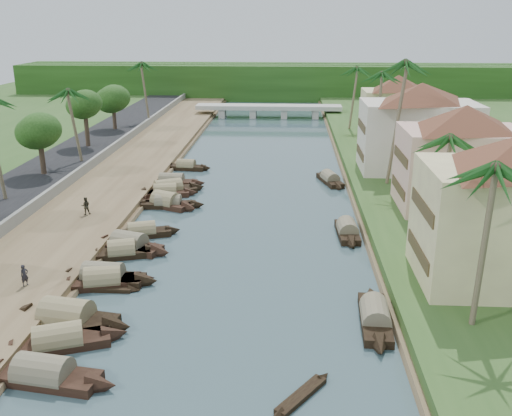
# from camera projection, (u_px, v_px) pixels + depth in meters

# --- Properties ---
(ground) EXTENTS (220.00, 220.00, 0.00)m
(ground) POSITION_uv_depth(u_px,v_px,m) (233.00, 276.00, 42.59)
(ground) COLOR #395056
(ground) RESTS_ON ground
(left_bank) EXTENTS (10.00, 180.00, 0.80)m
(left_bank) POSITION_uv_depth(u_px,v_px,m) (105.00, 191.00, 62.29)
(left_bank) COLOR brown
(left_bank) RESTS_ON ground
(right_bank) EXTENTS (16.00, 180.00, 1.20)m
(right_bank) POSITION_uv_depth(u_px,v_px,m) (430.00, 195.00, 60.30)
(right_bank) COLOR #2D4E1F
(right_bank) RESTS_ON ground
(road) EXTENTS (8.00, 180.00, 1.40)m
(road) POSITION_uv_depth(u_px,v_px,m) (29.00, 187.00, 62.66)
(road) COLOR black
(road) RESTS_ON ground
(retaining_wall) EXTENTS (0.40, 180.00, 1.10)m
(retaining_wall) POSITION_uv_depth(u_px,v_px,m) (67.00, 182.00, 62.22)
(retaining_wall) COLOR gray
(retaining_wall) RESTS_ON left_bank
(treeline) EXTENTS (120.00, 14.00, 8.00)m
(treeline) POSITION_uv_depth(u_px,v_px,m) (273.00, 81.00, 136.03)
(treeline) COLOR #1A3C10
(treeline) RESTS_ON ground
(bridge) EXTENTS (28.00, 4.00, 2.40)m
(bridge) POSITION_uv_depth(u_px,v_px,m) (269.00, 109.00, 110.23)
(bridge) COLOR #AAA99F
(bridge) RESTS_ON ground
(building_mid) EXTENTS (14.11, 14.11, 9.70)m
(building_mid) POSITION_uv_depth(u_px,v_px,m) (461.00, 157.00, 52.81)
(building_mid) COLOR #DEA59D
(building_mid) RESTS_ON right_bank
(building_far) EXTENTS (15.59, 15.59, 10.20)m
(building_far) POSITION_uv_depth(u_px,v_px,m) (419.00, 127.00, 66.05)
(building_far) COLOR beige
(building_far) RESTS_ON right_bank
(building_distant) EXTENTS (12.62, 12.62, 9.20)m
(building_distant) POSITION_uv_depth(u_px,v_px,m) (397.00, 106.00, 85.09)
(building_distant) COLOR beige
(building_distant) RESTS_ON right_bank
(sampan_0) EXTENTS (8.64, 2.95, 2.23)m
(sampan_0) POSITION_uv_depth(u_px,v_px,m) (44.00, 375.00, 30.11)
(sampan_0) COLOR black
(sampan_0) RESTS_ON ground
(sampan_1) EXTENTS (9.10, 3.50, 2.59)m
(sampan_1) POSITION_uv_depth(u_px,v_px,m) (67.00, 318.00, 35.78)
(sampan_1) COLOR black
(sampan_1) RESTS_ON ground
(sampan_2) EXTENTS (8.19, 4.46, 2.16)m
(sampan_2) POSITION_uv_depth(u_px,v_px,m) (59.00, 342.00, 33.23)
(sampan_2) COLOR black
(sampan_2) RESTS_ON ground
(sampan_3) EXTENTS (8.46, 2.34, 2.25)m
(sampan_3) POSITION_uv_depth(u_px,v_px,m) (103.00, 277.00, 41.49)
(sampan_3) COLOR black
(sampan_3) RESTS_ON ground
(sampan_4) EXTENTS (7.72, 3.39, 2.16)m
(sampan_4) POSITION_uv_depth(u_px,v_px,m) (103.00, 281.00, 40.88)
(sampan_4) COLOR black
(sampan_4) RESTS_ON ground
(sampan_5) EXTENTS (6.54, 3.33, 2.06)m
(sampan_5) POSITION_uv_depth(u_px,v_px,m) (122.00, 252.00, 45.94)
(sampan_5) COLOR black
(sampan_5) RESTS_ON ground
(sampan_6) EXTENTS (8.01, 4.28, 2.33)m
(sampan_6) POSITION_uv_depth(u_px,v_px,m) (129.00, 245.00, 47.28)
(sampan_6) COLOR black
(sampan_6) RESTS_ON ground
(sampan_7) EXTENTS (7.09, 3.57, 1.91)m
(sampan_7) POSITION_uv_depth(u_px,v_px,m) (142.00, 232.00, 50.21)
(sampan_7) COLOR black
(sampan_7) RESTS_ON ground
(sampan_8) EXTENTS (7.58, 4.91, 2.33)m
(sampan_8) POSITION_uv_depth(u_px,v_px,m) (166.00, 203.00, 58.24)
(sampan_8) COLOR black
(sampan_8) RESTS_ON ground
(sampan_9) EXTENTS (7.66, 1.84, 1.96)m
(sampan_9) POSITION_uv_depth(u_px,v_px,m) (168.00, 204.00, 57.98)
(sampan_9) COLOR black
(sampan_9) RESTS_ON ground
(sampan_10) EXTENTS (7.28, 2.66, 2.00)m
(sampan_10) POSITION_uv_depth(u_px,v_px,m) (165.00, 193.00, 61.65)
(sampan_10) COLOR black
(sampan_10) RESTS_ON ground
(sampan_11) EXTENTS (8.44, 5.44, 2.41)m
(sampan_11) POSITION_uv_depth(u_px,v_px,m) (168.00, 190.00, 62.52)
(sampan_11) COLOR black
(sampan_11) RESTS_ON ground
(sampan_12) EXTENTS (8.17, 1.96, 1.96)m
(sampan_12) POSITION_uv_depth(u_px,v_px,m) (172.00, 181.00, 65.86)
(sampan_12) COLOR black
(sampan_12) RESTS_ON ground
(sampan_13) EXTENTS (6.71, 2.09, 1.86)m
(sampan_13) POSITION_uv_depth(u_px,v_px,m) (186.00, 167.00, 72.48)
(sampan_13) COLOR black
(sampan_13) RESTS_ON ground
(sampan_14) EXTENTS (2.06, 8.68, 2.10)m
(sampan_14) POSITION_uv_depth(u_px,v_px,m) (375.00, 317.00, 35.97)
(sampan_14) COLOR black
(sampan_14) RESTS_ON ground
(sampan_15) EXTENTS (1.93, 7.54, 2.03)m
(sampan_15) POSITION_uv_depth(u_px,v_px,m) (347.00, 231.00, 50.56)
(sampan_15) COLOR black
(sampan_15) RESTS_ON ground
(sampan_16) EXTENTS (3.48, 7.78, 1.92)m
(sampan_16) POSITION_uv_depth(u_px,v_px,m) (330.00, 179.00, 66.70)
(sampan_16) COLOR black
(sampan_16) RESTS_ON ground
(canoe_0) EXTENTS (3.56, 4.58, 0.68)m
(canoe_0) POSITION_uv_depth(u_px,v_px,m) (301.00, 396.00, 28.94)
(canoe_0) COLOR black
(canoe_0) RESTS_ON ground
(canoe_1) EXTENTS (5.06, 0.83, 0.82)m
(canoe_1) POSITION_uv_depth(u_px,v_px,m) (106.00, 289.00, 40.32)
(canoe_1) COLOR black
(canoe_1) RESTS_ON ground
(canoe_2) EXTENTS (5.53, 1.08, 0.80)m
(canoe_2) POSITION_uv_depth(u_px,v_px,m) (168.00, 206.00, 58.24)
(canoe_2) COLOR black
(canoe_2) RESTS_ON ground
(palm_0) EXTENTS (3.20, 3.20, 11.11)m
(palm_0) POSITION_uv_depth(u_px,v_px,m) (493.00, 171.00, 30.67)
(palm_0) COLOR #6C5F48
(palm_0) RESTS_ON ground
(palm_1) EXTENTS (3.20, 3.20, 9.82)m
(palm_1) POSITION_uv_depth(u_px,v_px,m) (442.00, 140.00, 44.62)
(palm_1) COLOR #6C5F48
(palm_1) RESTS_ON ground
(palm_2) EXTENTS (3.20, 3.20, 14.44)m
(palm_2) POSITION_uv_depth(u_px,v_px,m) (398.00, 66.00, 58.18)
(palm_2) COLOR #6C5F48
(palm_2) RESTS_ON ground
(palm_3) EXTENTS (3.20, 3.20, 11.84)m
(palm_3) POSITION_uv_depth(u_px,v_px,m) (381.00, 75.00, 74.89)
(palm_3) COLOR #6C5F48
(palm_3) RESTS_ON ground
(palm_6) EXTENTS (3.20, 3.20, 10.25)m
(palm_6) POSITION_uv_depth(u_px,v_px,m) (73.00, 92.00, 68.42)
(palm_6) COLOR #6C5F48
(palm_6) RESTS_ON ground
(palm_7) EXTENTS (3.20, 3.20, 11.23)m
(palm_7) POSITION_uv_depth(u_px,v_px,m) (353.00, 69.00, 89.98)
(palm_7) COLOR #6C5F48
(palm_7) RESTS_ON ground
(palm_8) EXTENTS (3.20, 3.20, 11.27)m
(palm_8) POSITION_uv_depth(u_px,v_px,m) (145.00, 65.00, 96.07)
(palm_8) COLOR #6C5F48
(palm_8) RESTS_ON ground
(tree_3) EXTENTS (4.61, 4.61, 6.82)m
(tree_3) POSITION_uv_depth(u_px,v_px,m) (39.00, 132.00, 63.81)
(tree_3) COLOR #4B3A2B
(tree_3) RESTS_ON ground
(tree_4) EXTENTS (4.38, 4.38, 7.54)m
(tree_4) POSITION_uv_depth(u_px,v_px,m) (84.00, 105.00, 77.83)
(tree_4) COLOR #4B3A2B
(tree_4) RESTS_ON ground
(tree_5) EXTENTS (4.97, 4.97, 6.81)m
(tree_5) POSITION_uv_depth(u_px,v_px,m) (113.00, 99.00, 90.32)
(tree_5) COLOR #4B3A2B
(tree_5) RESTS_ON ground
(tree_6) EXTENTS (4.39, 4.39, 6.93)m
(tree_6) POSITION_uv_depth(u_px,v_px,m) (454.00, 123.00, 69.17)
(tree_6) COLOR #4B3A2B
(tree_6) RESTS_ON ground
(person_near) EXTENTS (0.62, 0.67, 1.54)m
(person_near) POSITION_uv_depth(u_px,v_px,m) (25.00, 275.00, 39.10)
(person_near) COLOR black
(person_near) RESTS_ON left_bank
(person_far) EXTENTS (0.98, 0.87, 1.67)m
(person_far) POSITION_uv_depth(u_px,v_px,m) (86.00, 206.00, 53.36)
(person_far) COLOR #312E22
(person_far) RESTS_ON left_bank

